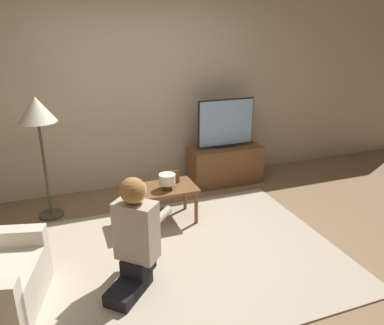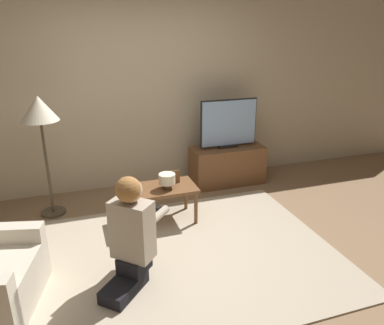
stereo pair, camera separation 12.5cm
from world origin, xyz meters
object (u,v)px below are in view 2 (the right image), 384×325
(coffee_table, at_px, (161,192))
(floor_lamp, at_px, (40,115))
(person_kneeling, at_px, (131,232))
(tv, at_px, (229,123))
(table_lamp, at_px, (167,180))

(coffee_table, distance_m, floor_lamp, 1.54)
(floor_lamp, relative_size, person_kneeling, 1.43)
(coffee_table, height_order, person_kneeling, person_kneeling)
(tv, bearing_deg, floor_lamp, -175.12)
(tv, distance_m, coffee_table, 1.47)
(person_kneeling, bearing_deg, table_lamp, -77.95)
(floor_lamp, xyz_separation_m, person_kneeling, (0.68, -1.57, -0.67))
(tv, height_order, table_lamp, tv)
(tv, relative_size, coffee_table, 1.03)
(person_kneeling, relative_size, table_lamp, 5.44)
(tv, distance_m, person_kneeling, 2.43)
(person_kneeling, bearing_deg, floor_lamp, -23.78)
(floor_lamp, relative_size, table_lamp, 7.77)
(coffee_table, relative_size, person_kneeling, 0.79)
(floor_lamp, xyz_separation_m, table_lamp, (1.23, -0.65, -0.66))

